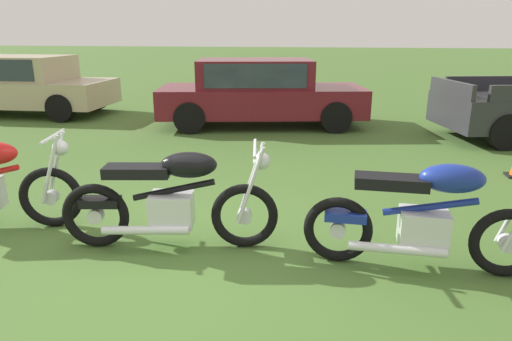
# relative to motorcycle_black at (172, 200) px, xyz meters

# --- Properties ---
(ground_plane) EXTENTS (120.00, 120.00, 0.00)m
(ground_plane) POSITION_rel_motorcycle_black_xyz_m (0.07, -0.26, -0.48)
(ground_plane) COLOR #476B2D
(motorcycle_black) EXTENTS (2.04, 0.75, 1.02)m
(motorcycle_black) POSITION_rel_motorcycle_black_xyz_m (0.00, 0.00, 0.00)
(motorcycle_black) COLOR black
(motorcycle_black) RESTS_ON ground
(motorcycle_blue) EXTENTS (2.01, 0.64, 1.02)m
(motorcycle_blue) POSITION_rel_motorcycle_black_xyz_m (2.27, -0.03, 0.00)
(motorcycle_blue) COLOR black
(motorcycle_blue) RESTS_ON ground
(car_beige) EXTENTS (4.32, 2.07, 1.43)m
(car_beige) POSITION_rel_motorcycle_black_xyz_m (-6.39, 6.40, 0.35)
(car_beige) COLOR #BCAD8C
(car_beige) RESTS_ON ground
(car_burgundy) EXTENTS (4.64, 2.57, 1.43)m
(car_burgundy) POSITION_rel_motorcycle_black_xyz_m (-0.19, 6.01, 0.32)
(car_burgundy) COLOR maroon
(car_burgundy) RESTS_ON ground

